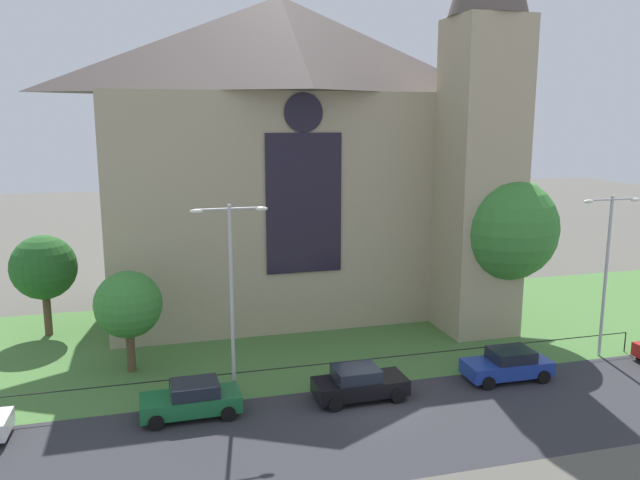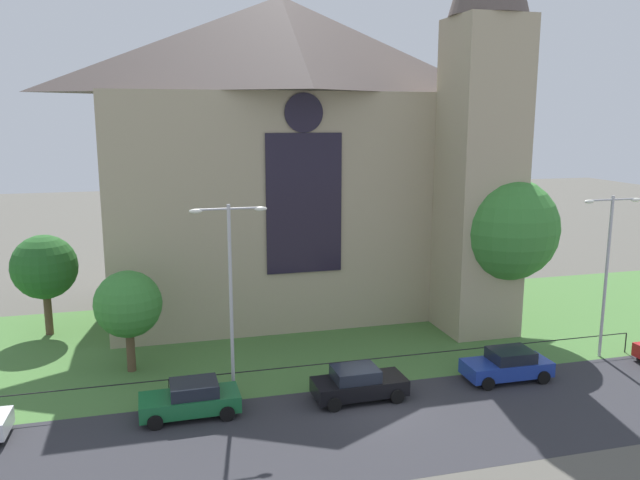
{
  "view_description": "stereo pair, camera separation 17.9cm",
  "coord_description": "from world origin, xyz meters",
  "px_view_note": "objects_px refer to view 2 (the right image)",
  "views": [
    {
      "loc": [
        -9.15,
        -24.82,
        12.58
      ],
      "look_at": [
        -0.26,
        8.0,
        5.97
      ],
      "focal_mm": 35.69,
      "sensor_mm": 36.0,
      "label": 1
    },
    {
      "loc": [
        -8.98,
        -24.87,
        12.58
      ],
      "look_at": [
        -0.26,
        8.0,
        5.97
      ],
      "focal_mm": 35.69,
      "sensor_mm": 36.0,
      "label": 2
    }
  ],
  "objects_px": {
    "parked_car_green": "(191,399)",
    "parked_car_black": "(358,383)",
    "streetlamp_near": "(230,278)",
    "parked_car_blue": "(507,365)",
    "tree_left_near": "(128,305)",
    "church_building": "(296,153)",
    "streetlamp_far": "(608,257)",
    "tree_left_far": "(44,267)",
    "tree_right_near": "(506,229)"
  },
  "relations": [
    {
      "from": "parked_car_green",
      "to": "parked_car_black",
      "type": "bearing_deg",
      "value": 176.95
    },
    {
      "from": "streetlamp_near",
      "to": "parked_car_blue",
      "type": "height_order",
      "value": "streetlamp_near"
    },
    {
      "from": "tree_left_near",
      "to": "parked_car_black",
      "type": "relative_size",
      "value": 1.22
    },
    {
      "from": "parked_car_black",
      "to": "church_building",
      "type": "bearing_deg",
      "value": 86.61
    },
    {
      "from": "streetlamp_far",
      "to": "tree_left_near",
      "type": "bearing_deg",
      "value": 169.83
    },
    {
      "from": "church_building",
      "to": "tree_left_near",
      "type": "xyz_separation_m",
      "value": [
        -10.54,
        -8.8,
        -6.8
      ]
    },
    {
      "from": "tree_left_near",
      "to": "streetlamp_far",
      "type": "relative_size",
      "value": 0.6
    },
    {
      "from": "parked_car_green",
      "to": "parked_car_blue",
      "type": "xyz_separation_m",
      "value": [
        15.11,
        -0.06,
        0.0
      ]
    },
    {
      "from": "tree_left_near",
      "to": "streetlamp_near",
      "type": "height_order",
      "value": "streetlamp_near"
    },
    {
      "from": "tree_left_far",
      "to": "streetlamp_near",
      "type": "bearing_deg",
      "value": -50.25
    },
    {
      "from": "tree_left_far",
      "to": "tree_right_near",
      "type": "height_order",
      "value": "tree_right_near"
    },
    {
      "from": "streetlamp_far",
      "to": "parked_car_black",
      "type": "distance_m",
      "value": 14.98
    },
    {
      "from": "streetlamp_far",
      "to": "parked_car_black",
      "type": "bearing_deg",
      "value": -173.16
    },
    {
      "from": "tree_left_far",
      "to": "streetlamp_near",
      "type": "relative_size",
      "value": 0.67
    },
    {
      "from": "tree_left_near",
      "to": "streetlamp_far",
      "type": "xyz_separation_m",
      "value": [
        24.13,
        -4.33,
        1.98
      ]
    },
    {
      "from": "tree_left_far",
      "to": "parked_car_black",
      "type": "height_order",
      "value": "tree_left_far"
    },
    {
      "from": "church_building",
      "to": "streetlamp_near",
      "type": "relative_size",
      "value": 2.93
    },
    {
      "from": "tree_left_near",
      "to": "parked_car_black",
      "type": "xyz_separation_m",
      "value": [
        10.01,
        -6.02,
        -2.72
      ]
    },
    {
      "from": "tree_left_far",
      "to": "parked_car_blue",
      "type": "height_order",
      "value": "tree_left_far"
    },
    {
      "from": "streetlamp_far",
      "to": "parked_car_black",
      "type": "xyz_separation_m",
      "value": [
        -14.12,
        -1.69,
        -4.71
      ]
    },
    {
      "from": "tree_left_far",
      "to": "church_building",
      "type": "bearing_deg",
      "value": 6.86
    },
    {
      "from": "parked_car_black",
      "to": "tree_left_near",
      "type": "bearing_deg",
      "value": 147.64
    },
    {
      "from": "tree_left_far",
      "to": "tree_left_near",
      "type": "relative_size",
      "value": 1.15
    },
    {
      "from": "tree_left_far",
      "to": "parked_car_blue",
      "type": "relative_size",
      "value": 1.41
    },
    {
      "from": "streetlamp_near",
      "to": "parked_car_blue",
      "type": "relative_size",
      "value": 2.1
    },
    {
      "from": "streetlamp_far",
      "to": "parked_car_green",
      "type": "bearing_deg",
      "value": -176.26
    },
    {
      "from": "church_building",
      "to": "tree_left_far",
      "type": "bearing_deg",
      "value": -173.14
    },
    {
      "from": "streetlamp_far",
      "to": "parked_car_blue",
      "type": "relative_size",
      "value": 2.04
    },
    {
      "from": "tree_right_near",
      "to": "streetlamp_far",
      "type": "distance_m",
      "value": 5.73
    },
    {
      "from": "tree_left_far",
      "to": "streetlamp_far",
      "type": "xyz_separation_m",
      "value": [
        28.93,
        -11.28,
        1.41
      ]
    },
    {
      "from": "parked_car_green",
      "to": "parked_car_blue",
      "type": "bearing_deg",
      "value": 178.93
    },
    {
      "from": "tree_left_far",
      "to": "parked_car_black",
      "type": "xyz_separation_m",
      "value": [
        14.82,
        -12.97,
        -3.3
      ]
    },
    {
      "from": "church_building",
      "to": "parked_car_green",
      "type": "height_order",
      "value": "church_building"
    },
    {
      "from": "church_building",
      "to": "streetlamp_near",
      "type": "distance_m",
      "value": 15.16
    },
    {
      "from": "parked_car_green",
      "to": "parked_car_blue",
      "type": "distance_m",
      "value": 15.11
    },
    {
      "from": "church_building",
      "to": "parked_car_green",
      "type": "bearing_deg",
      "value": -118.7
    },
    {
      "from": "streetlamp_far",
      "to": "parked_car_blue",
      "type": "distance_m",
      "value": 8.1
    },
    {
      "from": "streetlamp_near",
      "to": "parked_car_blue",
      "type": "distance_m",
      "value": 14.06
    },
    {
      "from": "tree_left_near",
      "to": "streetlamp_near",
      "type": "distance_m",
      "value": 6.65
    },
    {
      "from": "tree_right_near",
      "to": "tree_left_near",
      "type": "height_order",
      "value": "tree_right_near"
    },
    {
      "from": "tree_right_near",
      "to": "streetlamp_near",
      "type": "distance_m",
      "value": 17.11
    },
    {
      "from": "streetlamp_near",
      "to": "parked_car_black",
      "type": "relative_size",
      "value": 2.09
    },
    {
      "from": "church_building",
      "to": "streetlamp_far",
      "type": "xyz_separation_m",
      "value": [
        13.59,
        -13.13,
        -4.82
      ]
    },
    {
      "from": "tree_left_near",
      "to": "parked_car_green",
      "type": "xyz_separation_m",
      "value": [
        2.59,
        -5.74,
        -2.72
      ]
    },
    {
      "from": "streetlamp_near",
      "to": "parked_car_black",
      "type": "bearing_deg",
      "value": -17.31
    },
    {
      "from": "parked_car_black",
      "to": "streetlamp_far",
      "type": "bearing_deg",
      "value": 5.5
    },
    {
      "from": "parked_car_black",
      "to": "streetlamp_near",
      "type": "bearing_deg",
      "value": 161.35
    },
    {
      "from": "tree_right_near",
      "to": "parked_car_black",
      "type": "relative_size",
      "value": 2.18
    },
    {
      "from": "church_building",
      "to": "streetlamp_far",
      "type": "relative_size",
      "value": 3.01
    },
    {
      "from": "church_building",
      "to": "tree_right_near",
      "type": "distance_m",
      "value": 14.01
    }
  ]
}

